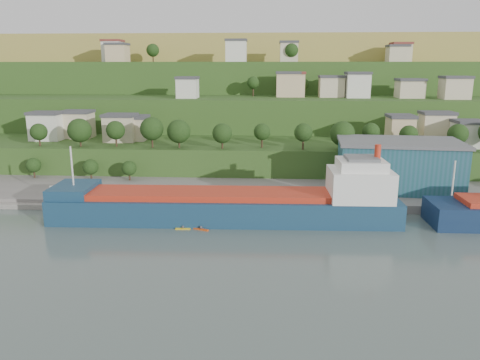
# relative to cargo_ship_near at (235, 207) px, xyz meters

# --- Properties ---
(ground) EXTENTS (500.00, 500.00, 0.00)m
(ground) POSITION_rel_cargo_ship_near_xyz_m (3.19, -8.07, -3.13)
(ground) COLOR #43524B
(ground) RESTS_ON ground
(quay) EXTENTS (220.00, 26.00, 4.00)m
(quay) POSITION_rel_cargo_ship_near_xyz_m (23.19, 19.93, -3.13)
(quay) COLOR slate
(quay) RESTS_ON ground
(pebble_beach) EXTENTS (40.00, 18.00, 2.40)m
(pebble_beach) POSITION_rel_cargo_ship_near_xyz_m (-51.81, 13.93, -3.13)
(pebble_beach) COLOR slate
(pebble_beach) RESTS_ON ground
(hillside) EXTENTS (360.00, 210.90, 96.00)m
(hillside) POSITION_rel_cargo_ship_near_xyz_m (3.21, 160.66, -3.06)
(hillside) COLOR #284719
(hillside) RESTS_ON ground
(cargo_ship_near) EXTENTS (76.43, 13.73, 19.58)m
(cargo_ship_near) POSITION_rel_cargo_ship_near_xyz_m (0.00, 0.00, 0.00)
(cargo_ship_near) COLOR navy
(cargo_ship_near) RESTS_ON ground
(warehouse) EXTENTS (32.49, 21.55, 12.80)m
(warehouse) POSITION_rel_cargo_ship_near_xyz_m (40.95, 22.93, 5.31)
(warehouse) COLOR #1C4F55
(warehouse) RESTS_ON quay
(caravan) EXTENTS (6.72, 4.88, 2.90)m
(caravan) POSITION_rel_cargo_ship_near_xyz_m (-44.50, 12.27, -0.48)
(caravan) COLOR white
(caravan) RESTS_ON pebble_beach
(dinghy) EXTENTS (4.15, 2.97, 0.78)m
(dinghy) POSITION_rel_cargo_ship_near_xyz_m (-41.33, 9.32, -1.54)
(dinghy) COLOR silver
(dinghy) RESTS_ON pebble_beach
(kayak_orange) EXTENTS (3.39, 1.87, 0.86)m
(kayak_orange) POSITION_rel_cargo_ship_near_xyz_m (-6.78, -6.53, -2.87)
(kayak_orange) COLOR #D34812
(kayak_orange) RESTS_ON ground
(kayak_yellow) EXTENTS (3.21, 0.73, 0.80)m
(kayak_yellow) POSITION_rel_cargo_ship_near_xyz_m (-10.64, -6.38, -2.89)
(kayak_yellow) COLOR gold
(kayak_yellow) RESTS_ON ground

